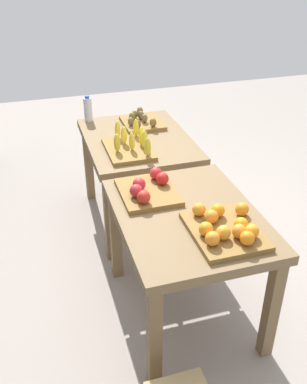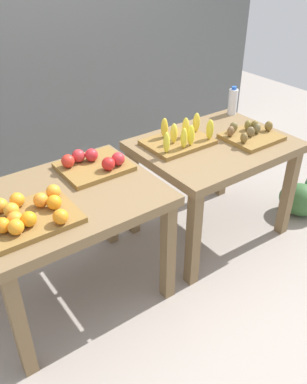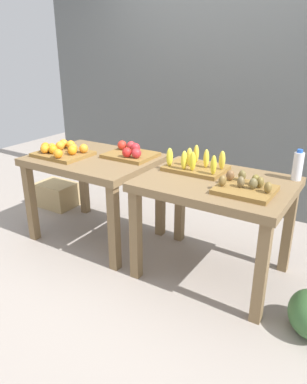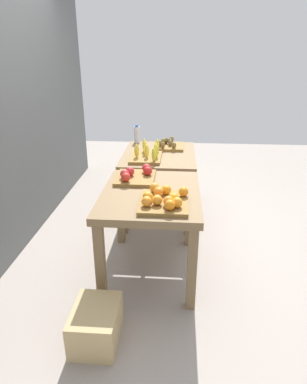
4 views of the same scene
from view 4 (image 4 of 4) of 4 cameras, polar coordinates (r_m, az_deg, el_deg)
The scene contains 11 objects.
ground_plane at distance 3.62m, azimuth 0.33°, elevation -7.66°, with size 8.00×8.00×0.00m, color #9E9389.
back_wall at distance 3.50m, azimuth -23.14°, elevation 15.60°, with size 4.40×0.12×3.00m, color #595D5D.
display_table_left at distance 2.82m, azimuth -0.46°, elevation -2.04°, with size 1.04×0.80×0.76m.
display_table_right at distance 3.86m, azimuth 0.95°, elevation 4.91°, with size 1.04×0.80×0.76m.
orange_bin at distance 2.53m, azimuth 1.75°, elevation -1.27°, with size 0.44×0.36×0.11m.
apple_bin at distance 3.03m, azimuth -3.06°, elevation 2.74°, with size 0.40×0.34×0.11m.
banana_crate at distance 3.62m, azimuth -1.05°, elevation 6.28°, with size 0.44×0.32×0.17m.
kiwi_bin at distance 4.05m, azimuth 2.60°, elevation 7.83°, with size 0.36×0.32×0.10m.
water_bottle at distance 4.28m, azimuth -2.77°, elevation 9.63°, with size 0.07×0.07×0.22m.
watermelon_pile at distance 4.87m, azimuth 4.49°, elevation 2.19°, with size 0.70×0.44×0.27m.
cardboard_produce_box at distance 2.47m, azimuth -9.62°, elevation -21.07°, with size 0.40×0.30×0.26m, color tan.
Camera 4 is at (-3.11, -0.22, 1.83)m, focal length 31.85 mm.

